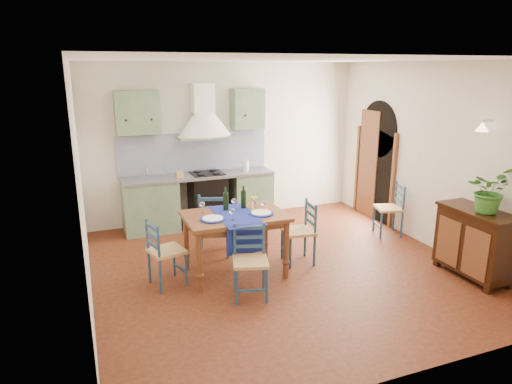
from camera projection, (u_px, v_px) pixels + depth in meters
floor at (282, 268)px, 6.36m from camera, size 5.00×5.00×0.00m
back_wall at (204, 165)px, 7.98m from camera, size 5.00×0.96×2.80m
right_wall at (421, 158)px, 7.13m from camera, size 0.26×5.00×2.80m
left_wall at (81, 188)px, 5.12m from camera, size 0.04×5.00×2.80m
ceiling at (285, 59)px, 5.62m from camera, size 5.00×5.00×0.01m
dining_table at (235, 221)px, 6.01m from camera, size 1.33×1.00×1.16m
chair_near at (250, 261)px, 5.48m from camera, size 0.52×0.52×0.89m
chair_far at (214, 223)px, 6.70m from camera, size 0.57×0.57×0.98m
chair_left at (164, 252)px, 5.76m from camera, size 0.50×0.50×0.88m
chair_right at (300, 232)px, 6.45m from camera, size 0.46×0.46×0.90m
chair_spare at (390, 209)px, 7.54m from camera, size 0.50×0.50×0.86m
sideboard at (475, 241)px, 5.98m from camera, size 0.50×1.05×0.94m
potted_plant at (489, 190)px, 5.70m from camera, size 0.66×0.62×0.58m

